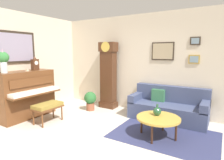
# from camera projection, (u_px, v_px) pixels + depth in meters

# --- Properties ---
(ground_plane) EXTENTS (6.40, 6.00, 0.10)m
(ground_plane) POSITION_uv_depth(u_px,v_px,m) (88.00, 142.00, 3.75)
(ground_plane) COLOR beige
(wall_left) EXTENTS (0.13, 4.90, 2.80)m
(wall_left) POSITION_uv_depth(u_px,v_px,m) (9.00, 64.00, 4.88)
(wall_left) COLOR beige
(wall_left) RESTS_ON ground_plane
(wall_back) EXTENTS (5.30, 0.13, 2.80)m
(wall_back) POSITION_uv_depth(u_px,v_px,m) (138.00, 63.00, 5.56)
(wall_back) COLOR beige
(wall_back) RESTS_ON ground_plane
(area_rug) EXTENTS (2.10, 1.50, 0.01)m
(area_rug) POSITION_uv_depth(u_px,v_px,m) (164.00, 135.00, 3.94)
(area_rug) COLOR navy
(area_rug) RESTS_ON ground_plane
(piano) EXTENTS (0.87, 1.44, 1.24)m
(piano) POSITION_uv_depth(u_px,v_px,m) (26.00, 94.00, 4.97)
(piano) COLOR brown
(piano) RESTS_ON ground_plane
(piano_bench) EXTENTS (0.42, 0.70, 0.48)m
(piano_bench) POSITION_uv_depth(u_px,v_px,m) (48.00, 106.00, 4.60)
(piano_bench) COLOR brown
(piano_bench) RESTS_ON ground_plane
(grandfather_clock) EXTENTS (0.52, 0.34, 2.03)m
(grandfather_clock) POSITION_uv_depth(u_px,v_px,m) (108.00, 77.00, 5.80)
(grandfather_clock) COLOR #4C2B19
(grandfather_clock) RESTS_ON ground_plane
(couch) EXTENTS (1.90, 0.80, 0.84)m
(couch) POSITION_uv_depth(u_px,v_px,m) (168.00, 107.00, 4.83)
(couch) COLOR #424C70
(couch) RESTS_ON ground_plane
(coffee_table) EXTENTS (0.88, 0.88, 0.42)m
(coffee_table) POSITION_uv_depth(u_px,v_px,m) (158.00, 119.00, 3.81)
(coffee_table) COLOR gold
(coffee_table) RESTS_ON ground_plane
(mantel_clock) EXTENTS (0.13, 0.18, 0.38)m
(mantel_clock) POSITION_uv_depth(u_px,v_px,m) (35.00, 64.00, 5.13)
(mantel_clock) COLOR #4C2B19
(mantel_clock) RESTS_ON piano
(flower_vase) EXTENTS (0.26, 0.26, 0.58)m
(flower_vase) POSITION_uv_depth(u_px,v_px,m) (3.00, 60.00, 4.39)
(flower_vase) COLOR silver
(flower_vase) RESTS_ON piano
(teacup) EXTENTS (0.12, 0.12, 0.06)m
(teacup) POSITION_uv_depth(u_px,v_px,m) (27.00, 70.00, 4.87)
(teacup) COLOR beige
(teacup) RESTS_ON piano
(green_jug) EXTENTS (0.17, 0.17, 0.24)m
(green_jug) POSITION_uv_depth(u_px,v_px,m) (157.00, 111.00, 3.91)
(green_jug) COLOR #234C33
(green_jug) RESTS_ON coffee_table
(potted_plant) EXTENTS (0.36, 0.36, 0.56)m
(potted_plant) POSITION_uv_depth(u_px,v_px,m) (90.00, 100.00, 5.58)
(potted_plant) COLOR #935138
(potted_plant) RESTS_ON ground_plane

